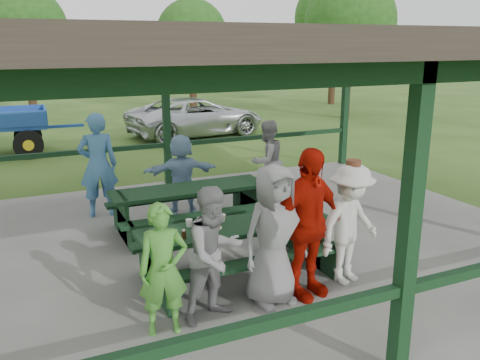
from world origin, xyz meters
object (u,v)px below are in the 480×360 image
spectator_blue (98,165)px  spectator_lblue (182,174)px  contestant_grey_mid (274,235)px  spectator_grey (267,161)px  contestant_red (307,224)px  pickup_truck (197,117)px  contestant_green (163,270)px  contestant_grey_left (215,254)px  picnic_table_far (190,203)px  picnic_table_near (237,243)px  contestant_white_fedora (350,224)px

spectator_blue → spectator_lblue: bearing=168.2°
contestant_grey_mid → spectator_grey: size_ratio=1.07×
contestant_red → pickup_truck: 12.25m
contestant_green → contestant_red: 1.88m
contestant_grey_left → contestant_green: bearing=167.6°
picnic_table_far → contestant_green: bearing=-114.1°
contestant_green → spectator_blue: (0.04, 4.32, 0.22)m
contestant_green → contestant_red: contestant_red is taller
picnic_table_near → contestant_grey_left: bearing=-127.3°
contestant_white_fedora → contestant_grey_left: bearing=168.7°
contestant_red → spectator_blue: spectator_blue is taller
spectator_blue → spectator_grey: spectator_blue is taller
contestant_red → spectator_lblue: contestant_red is taller
contestant_grey_left → contestant_grey_mid: (0.79, 0.05, 0.08)m
contestant_green → contestant_red: (1.87, 0.08, 0.21)m
contestant_grey_left → spectator_lblue: size_ratio=1.06×
spectator_grey → picnic_table_far: bearing=7.1°
picnic_table_far → contestant_red: size_ratio=1.38×
spectator_blue → spectator_grey: 3.27m
contestant_grey_mid → pickup_truck: bearing=67.8°
picnic_table_far → spectator_grey: size_ratio=1.61×
contestant_green → contestant_red: size_ratio=0.78×
contestant_red → spectator_blue: (-1.82, 4.25, 0.00)m
contestant_grey_mid → spectator_lblue: (0.07, 3.76, -0.13)m
contestant_grey_left → contestant_white_fedora: bearing=-12.9°
pickup_truck → contestant_white_fedora: bearing=161.0°
contestant_red → pickup_truck: (2.85, 11.91, -0.38)m
contestant_green → picnic_table_far: bearing=75.7°
contestant_green → pickup_truck: size_ratio=0.31×
spectator_grey → spectator_blue: bearing=-26.2°
contestant_red → picnic_table_far: bearing=87.0°
contestant_green → contestant_grey_mid: size_ratio=0.85×
contestant_grey_left → contestant_red: (1.25, 0.03, 0.16)m
picnic_table_near → spectator_blue: (-1.26, 3.39, 0.49)m
contestant_green → spectator_lblue: (1.48, 3.85, 0.01)m
contestant_red → pickup_truck: bearing=62.6°
contestant_grey_mid → contestant_red: contestant_red is taller
contestant_grey_mid → spectator_grey: 4.21m
picnic_table_near → contestant_white_fedora: bearing=-30.7°
picnic_table_near → contestant_white_fedora: contestant_white_fedora is taller
picnic_table_far → contestant_red: contestant_red is taller
contestant_red → contestant_white_fedora: contestant_red is taller
picnic_table_near → spectator_lblue: 2.93m
pickup_truck → contestant_grey_mid: bearing=155.7°
contestant_white_fedora → spectator_grey: size_ratio=1.02×
spectator_blue → pickup_truck: spectator_blue is taller
contestant_grey_mid → contestant_white_fedora: size_ratio=1.05×
picnic_table_far → pickup_truck: pickup_truck is taller
picnic_table_far → contestant_grey_left: bearing=-103.5°
spectator_blue → spectator_grey: (3.24, -0.46, -0.14)m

